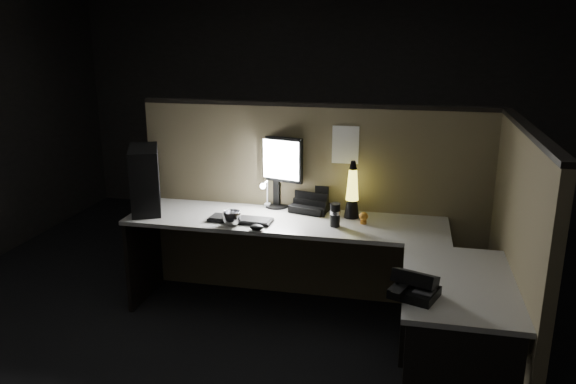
% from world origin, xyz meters
% --- Properties ---
extents(floor, '(6.00, 6.00, 0.00)m').
position_xyz_m(floor, '(0.00, 0.00, 0.00)').
color(floor, black).
rests_on(floor, ground).
extents(room_shell, '(6.00, 6.00, 6.00)m').
position_xyz_m(room_shell, '(0.00, 0.00, 1.62)').
color(room_shell, silver).
rests_on(room_shell, ground).
extents(partition_back, '(2.66, 0.06, 1.50)m').
position_xyz_m(partition_back, '(0.00, 0.93, 0.75)').
color(partition_back, brown).
rests_on(partition_back, ground).
extents(partition_right, '(0.06, 1.66, 1.50)m').
position_xyz_m(partition_right, '(1.33, 0.10, 0.75)').
color(partition_right, brown).
rests_on(partition_right, ground).
extents(desk, '(2.60, 1.60, 0.73)m').
position_xyz_m(desk, '(0.18, 0.25, 0.58)').
color(desk, '#AEACA4').
rests_on(desk, ground).
extents(pc_tower, '(0.38, 0.50, 0.48)m').
position_xyz_m(pc_tower, '(-1.22, 0.59, 0.97)').
color(pc_tower, black).
rests_on(pc_tower, desk).
extents(monitor, '(0.42, 0.18, 0.55)m').
position_xyz_m(monitor, '(-0.28, 0.89, 1.06)').
color(monitor, black).
rests_on(monitor, desk).
extents(keyboard, '(0.46, 0.17, 0.02)m').
position_xyz_m(keyboard, '(-0.45, 0.49, 0.74)').
color(keyboard, black).
rests_on(keyboard, desk).
extents(mouse, '(0.10, 0.07, 0.04)m').
position_xyz_m(mouse, '(-0.29, 0.34, 0.75)').
color(mouse, black).
rests_on(mouse, desk).
extents(clip_lamp, '(0.04, 0.17, 0.22)m').
position_xyz_m(clip_lamp, '(-0.35, 0.79, 0.86)').
color(clip_lamp, white).
rests_on(clip_lamp, desk).
extents(organizer, '(0.31, 0.29, 0.20)m').
position_xyz_m(organizer, '(-0.01, 0.84, 0.78)').
color(organizer, black).
rests_on(organizer, desk).
extents(lava_lamp, '(0.11, 0.11, 0.42)m').
position_xyz_m(lava_lamp, '(0.31, 0.75, 0.90)').
color(lava_lamp, black).
rests_on(lava_lamp, desk).
extents(travel_mug, '(0.07, 0.07, 0.17)m').
position_xyz_m(travel_mug, '(0.22, 0.53, 0.81)').
color(travel_mug, black).
rests_on(travel_mug, desk).
extents(steel_mug, '(0.16, 0.16, 0.10)m').
position_xyz_m(steel_mug, '(-0.48, 0.39, 0.78)').
color(steel_mug, '#B8B9C0').
rests_on(steel_mug, desk).
extents(figurine, '(0.06, 0.06, 0.06)m').
position_xyz_m(figurine, '(0.41, 0.62, 0.78)').
color(figurine, orange).
rests_on(figurine, desk).
extents(pinned_paper, '(0.20, 0.00, 0.28)m').
position_xyz_m(pinned_paper, '(0.24, 0.90, 1.23)').
color(pinned_paper, white).
rests_on(pinned_paper, partition_back).
extents(desk_phone, '(0.28, 0.27, 0.13)m').
position_xyz_m(desk_phone, '(0.76, -0.43, 0.78)').
color(desk_phone, black).
rests_on(desk_phone, desk).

